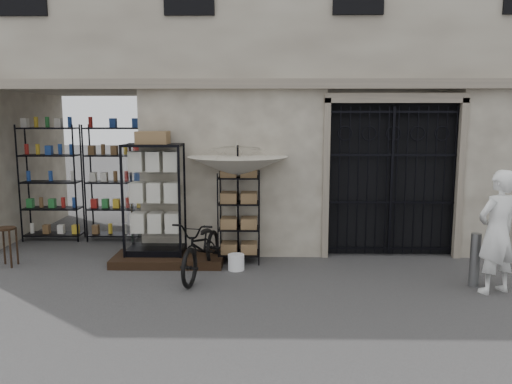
{
  "coord_description": "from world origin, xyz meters",
  "views": [
    {
      "loc": [
        -0.65,
        -7.26,
        2.66
      ],
      "look_at": [
        -0.8,
        1.4,
        1.35
      ],
      "focal_mm": 35.0,
      "sensor_mm": 36.0,
      "label": 1
    }
  ],
  "objects_px": {
    "wire_rack": "(239,218)",
    "white_bucket": "(236,262)",
    "steel_bollard": "(475,260)",
    "market_umbrella": "(238,161)",
    "display_cabinet": "(155,205)",
    "bicycle": "(203,276)",
    "wooden_stool": "(7,246)",
    "shopkeeper": "(492,292)"
  },
  "relations": [
    {
      "from": "steel_bollard",
      "to": "white_bucket",
      "type": "bearing_deg",
      "value": 168.54
    },
    {
      "from": "shopkeeper",
      "to": "market_umbrella",
      "type": "bearing_deg",
      "value": -44.95
    },
    {
      "from": "wire_rack",
      "to": "display_cabinet",
      "type": "bearing_deg",
      "value": 172.79
    },
    {
      "from": "display_cabinet",
      "to": "white_bucket",
      "type": "xyz_separation_m",
      "value": [
        1.51,
        -0.52,
        -0.92
      ]
    },
    {
      "from": "market_umbrella",
      "to": "steel_bollard",
      "type": "relative_size",
      "value": 3.03
    },
    {
      "from": "wire_rack",
      "to": "shopkeeper",
      "type": "relative_size",
      "value": 0.89
    },
    {
      "from": "display_cabinet",
      "to": "bicycle",
      "type": "xyz_separation_m",
      "value": [
        0.97,
        -0.85,
        -1.06
      ]
    },
    {
      "from": "white_bucket",
      "to": "wooden_stool",
      "type": "distance_m",
      "value": 4.12
    },
    {
      "from": "wire_rack",
      "to": "bicycle",
      "type": "relative_size",
      "value": 0.89
    },
    {
      "from": "wooden_stool",
      "to": "white_bucket",
      "type": "bearing_deg",
      "value": -2.21
    },
    {
      "from": "bicycle",
      "to": "wooden_stool",
      "type": "xyz_separation_m",
      "value": [
        -3.57,
        0.48,
        0.37
      ]
    },
    {
      "from": "wire_rack",
      "to": "wooden_stool",
      "type": "height_order",
      "value": "wire_rack"
    },
    {
      "from": "wire_rack",
      "to": "market_umbrella",
      "type": "distance_m",
      "value": 1.04
    },
    {
      "from": "display_cabinet",
      "to": "bicycle",
      "type": "distance_m",
      "value": 1.67
    },
    {
      "from": "wire_rack",
      "to": "bicycle",
      "type": "distance_m",
      "value": 1.32
    },
    {
      "from": "wooden_stool",
      "to": "shopkeeper",
      "type": "bearing_deg",
      "value": -8.55
    },
    {
      "from": "display_cabinet",
      "to": "wooden_stool",
      "type": "relative_size",
      "value": 3.1
    },
    {
      "from": "bicycle",
      "to": "steel_bollard",
      "type": "xyz_separation_m",
      "value": [
        4.36,
        -0.45,
        0.43
      ]
    },
    {
      "from": "market_umbrella",
      "to": "steel_bollard",
      "type": "xyz_separation_m",
      "value": [
        3.81,
        -1.34,
        -1.43
      ]
    },
    {
      "from": "white_bucket",
      "to": "wooden_stool",
      "type": "height_order",
      "value": "wooden_stool"
    },
    {
      "from": "wire_rack",
      "to": "wooden_stool",
      "type": "xyz_separation_m",
      "value": [
        -4.14,
        -0.37,
        -0.45
      ]
    },
    {
      "from": "wire_rack",
      "to": "shopkeeper",
      "type": "distance_m",
      "value": 4.35
    },
    {
      "from": "wooden_stool",
      "to": "bicycle",
      "type": "bearing_deg",
      "value": -7.74
    },
    {
      "from": "steel_bollard",
      "to": "wire_rack",
      "type": "bearing_deg",
      "value": 160.98
    },
    {
      "from": "display_cabinet",
      "to": "bicycle",
      "type": "height_order",
      "value": "display_cabinet"
    },
    {
      "from": "wire_rack",
      "to": "steel_bollard",
      "type": "height_order",
      "value": "wire_rack"
    },
    {
      "from": "bicycle",
      "to": "wooden_stool",
      "type": "bearing_deg",
      "value": -176.96
    },
    {
      "from": "white_bucket",
      "to": "steel_bollard",
      "type": "bearing_deg",
      "value": -11.46
    },
    {
      "from": "wire_rack",
      "to": "white_bucket",
      "type": "height_order",
      "value": "wire_rack"
    },
    {
      "from": "wooden_stool",
      "to": "shopkeeper",
      "type": "relative_size",
      "value": 0.38
    },
    {
      "from": "display_cabinet",
      "to": "wooden_stool",
      "type": "xyz_separation_m",
      "value": [
        -2.6,
        -0.37,
        -0.69
      ]
    },
    {
      "from": "market_umbrella",
      "to": "wooden_stool",
      "type": "relative_size",
      "value": 3.64
    },
    {
      "from": "display_cabinet",
      "to": "wire_rack",
      "type": "xyz_separation_m",
      "value": [
        1.54,
        0.01,
        -0.24
      ]
    },
    {
      "from": "market_umbrella",
      "to": "white_bucket",
      "type": "xyz_separation_m",
      "value": [
        -0.01,
        -0.57,
        -1.72
      ]
    },
    {
      "from": "market_umbrella",
      "to": "wooden_stool",
      "type": "height_order",
      "value": "market_umbrella"
    },
    {
      "from": "white_bucket",
      "to": "bicycle",
      "type": "distance_m",
      "value": 0.65
    },
    {
      "from": "bicycle",
      "to": "shopkeeper",
      "type": "relative_size",
      "value": 1.0
    },
    {
      "from": "display_cabinet",
      "to": "bicycle",
      "type": "relative_size",
      "value": 1.17
    },
    {
      "from": "white_bucket",
      "to": "market_umbrella",
      "type": "bearing_deg",
      "value": 89.26
    },
    {
      "from": "market_umbrella",
      "to": "bicycle",
      "type": "bearing_deg",
      "value": -121.71
    },
    {
      "from": "market_umbrella",
      "to": "steel_bollard",
      "type": "bearing_deg",
      "value": -19.41
    },
    {
      "from": "display_cabinet",
      "to": "wooden_stool",
      "type": "bearing_deg",
      "value": 169.85
    }
  ]
}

